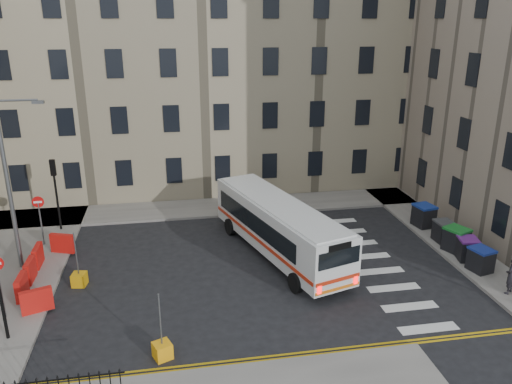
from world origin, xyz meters
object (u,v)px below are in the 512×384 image
object	(u,v)px
wheelie_bin_b	(467,249)
bollard_chevron	(162,351)
bollard_yellow	(79,279)
bus	(278,225)
wheelie_bin_c	(456,239)
wheelie_bin_a	(481,260)
wheelie_bin_d	(444,231)
streetlamp	(8,185)
wheelie_bin_e	(424,215)
pedestrian	(511,275)

from	to	relation	value
wheelie_bin_b	bollard_chevron	distance (m)	15.72
bollard_yellow	bus	bearing A→B (deg)	9.00
wheelie_bin_c	bollard_chevron	world-z (taller)	wheelie_bin_c
wheelie_bin_a	wheelie_bin_d	bearing A→B (deg)	75.73
streetlamp	bollard_chevron	world-z (taller)	streetlamp
wheelie_bin_c	bus	bearing A→B (deg)	147.77
bollard_yellow	wheelie_bin_e	bearing A→B (deg)	10.41
streetlamp	wheelie_bin_a	xyz separation A→B (m)	(21.60, -4.23, -3.61)
streetlamp	wheelie_bin_e	size ratio (longest dim) A/B	6.22
wheelie_bin_d	bollard_yellow	bearing A→B (deg)	-177.14
bus	wheelie_bin_c	world-z (taller)	bus
bus	wheelie_bin_d	size ratio (longest dim) A/B	9.21
wheelie_bin_b	wheelie_bin_d	bearing A→B (deg)	103.41
wheelie_bin_c	wheelie_bin_d	size ratio (longest dim) A/B	1.25
pedestrian	streetlamp	bearing A→B (deg)	-52.39
wheelie_bin_d	pedestrian	size ratio (longest dim) A/B	0.66
pedestrian	bollard_chevron	bearing A→B (deg)	-29.68
wheelie_bin_b	wheelie_bin_c	world-z (taller)	wheelie_bin_c
bollard_yellow	bollard_chevron	size ratio (longest dim) A/B	1.00
bollard_yellow	wheelie_bin_b	bearing A→B (deg)	-2.89
bus	pedestrian	bearing A→B (deg)	-49.22
wheelie_bin_e	bollard_yellow	size ratio (longest dim) A/B	2.18
streetlamp	pedestrian	bearing A→B (deg)	-16.31
wheelie_bin_a	pedestrian	distance (m)	2.12
wheelie_bin_c	bollard_yellow	size ratio (longest dim) A/B	2.39
wheelie_bin_a	wheelie_bin_d	world-z (taller)	wheelie_bin_a
wheelie_bin_a	wheelie_bin_b	size ratio (longest dim) A/B	1.01
wheelie_bin_c	wheelie_bin_d	world-z (taller)	wheelie_bin_c
bus	wheelie_bin_e	bearing A→B (deg)	-4.90
bus	wheelie_bin_d	distance (m)	9.09
streetlamp	wheelie_bin_c	distance (m)	22.02
bus	bollard_yellow	bearing A→B (deg)	172.21
bus	wheelie_bin_a	bearing A→B (deg)	-38.84
bollard_chevron	wheelie_bin_d	bearing A→B (deg)	25.72
wheelie_bin_a	bollard_yellow	xyz separation A→B (m)	(-18.60, 2.13, -0.43)
bus	wheelie_bin_e	size ratio (longest dim) A/B	8.05
streetlamp	wheelie_bin_c	bearing A→B (deg)	-5.35
wheelie_bin_b	bollard_yellow	world-z (taller)	wheelie_bin_b
wheelie_bin_a	wheelie_bin_d	size ratio (longest dim) A/B	1.07
bus	wheelie_bin_a	size ratio (longest dim) A/B	8.62
pedestrian	bollard_yellow	bearing A→B (deg)	-48.87
bollard_yellow	wheelie_bin_d	bearing A→B (deg)	3.93
wheelie_bin_e	bollard_yellow	xyz separation A→B (m)	(-18.60, -3.42, -0.49)
pedestrian	wheelie_bin_d	bearing A→B (deg)	-126.08
wheelie_bin_d	wheelie_bin_e	size ratio (longest dim) A/B	0.87
wheelie_bin_d	pedestrian	xyz separation A→B (m)	(-0.00, -5.51, 0.29)
pedestrian	bollard_chevron	world-z (taller)	pedestrian
streetlamp	bus	bearing A→B (deg)	-2.64
wheelie_bin_a	bollard_chevron	xyz separation A→B (m)	(-14.87, -3.77, -0.43)
streetlamp	bus	xyz separation A→B (m)	(12.59, -0.58, -2.72)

